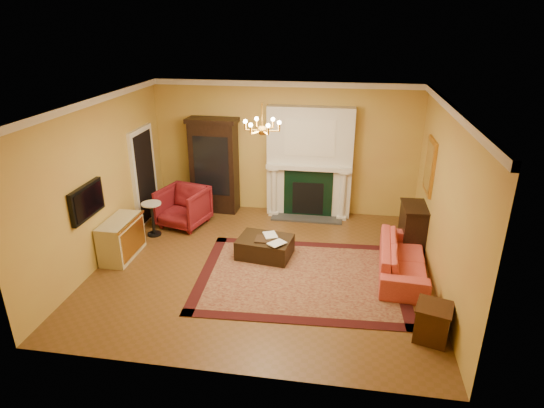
% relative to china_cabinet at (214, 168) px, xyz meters
% --- Properties ---
extents(floor, '(6.00, 5.50, 0.02)m').
position_rel_china_cabinet_xyz_m(floor, '(1.59, -2.49, -1.06)').
color(floor, brown).
rests_on(floor, ground).
extents(ceiling, '(6.00, 5.50, 0.02)m').
position_rel_china_cabinet_xyz_m(ceiling, '(1.59, -2.49, 1.96)').
color(ceiling, white).
rests_on(ceiling, wall_back).
extents(wall_back, '(6.00, 0.02, 3.00)m').
position_rel_china_cabinet_xyz_m(wall_back, '(1.59, 0.27, 0.45)').
color(wall_back, gold).
rests_on(wall_back, floor).
extents(wall_front, '(6.00, 0.02, 3.00)m').
position_rel_china_cabinet_xyz_m(wall_front, '(1.59, -5.25, 0.45)').
color(wall_front, gold).
rests_on(wall_front, floor).
extents(wall_left, '(0.02, 5.50, 3.00)m').
position_rel_china_cabinet_xyz_m(wall_left, '(-1.42, -2.49, 0.45)').
color(wall_left, gold).
rests_on(wall_left, floor).
extents(wall_right, '(0.02, 5.50, 3.00)m').
position_rel_china_cabinet_xyz_m(wall_right, '(4.60, -2.49, 0.45)').
color(wall_right, gold).
rests_on(wall_right, floor).
extents(fireplace, '(1.90, 0.70, 2.50)m').
position_rel_china_cabinet_xyz_m(fireplace, '(2.19, 0.08, 0.15)').
color(fireplace, silver).
rests_on(fireplace, wall_back).
extents(crown_molding, '(6.00, 5.50, 0.12)m').
position_rel_china_cabinet_xyz_m(crown_molding, '(1.59, -1.53, 1.89)').
color(crown_molding, white).
rests_on(crown_molding, ceiling).
extents(doorway, '(0.08, 1.05, 2.10)m').
position_rel_china_cabinet_xyz_m(doorway, '(-1.37, -0.79, -0.00)').
color(doorway, silver).
rests_on(doorway, wall_left).
extents(tv_panel, '(0.09, 0.95, 0.58)m').
position_rel_china_cabinet_xyz_m(tv_panel, '(-1.36, -3.09, 0.30)').
color(tv_panel, black).
rests_on(tv_panel, wall_left).
extents(gilt_mirror, '(0.06, 0.76, 1.05)m').
position_rel_china_cabinet_xyz_m(gilt_mirror, '(4.56, -1.09, 0.60)').
color(gilt_mirror, gold).
rests_on(gilt_mirror, wall_right).
extents(chandelier, '(0.63, 0.55, 0.53)m').
position_rel_china_cabinet_xyz_m(chandelier, '(1.59, -2.49, 1.56)').
color(chandelier, '#BE8D34').
rests_on(chandelier, ceiling).
extents(oriental_rug, '(3.74, 2.88, 0.01)m').
position_rel_china_cabinet_xyz_m(oriental_rug, '(2.32, -2.75, -1.04)').
color(oriental_rug, '#410E0E').
rests_on(oriental_rug, floor).
extents(china_cabinet, '(1.07, 0.52, 2.10)m').
position_rel_china_cabinet_xyz_m(china_cabinet, '(0.00, 0.00, 0.00)').
color(china_cabinet, black).
rests_on(china_cabinet, floor).
extents(wingback_armchair, '(1.11, 1.07, 0.95)m').
position_rel_china_cabinet_xyz_m(wingback_armchair, '(-0.46, -0.97, -0.57)').
color(wingback_armchair, maroon).
rests_on(wingback_armchair, floor).
extents(pedestal_table, '(0.41, 0.41, 0.73)m').
position_rel_china_cabinet_xyz_m(pedestal_table, '(-0.92, -1.55, -0.63)').
color(pedestal_table, black).
rests_on(pedestal_table, floor).
extents(commode, '(0.48, 1.02, 0.76)m').
position_rel_china_cabinet_xyz_m(commode, '(-1.14, -2.53, -0.67)').
color(commode, '#BDB18A').
rests_on(commode, floor).
extents(coral_sofa, '(0.73, 2.06, 0.79)m').
position_rel_china_cabinet_xyz_m(coral_sofa, '(4.08, -2.32, -0.65)').
color(coral_sofa, '#CE4B41').
rests_on(coral_sofa, floor).
extents(end_table, '(0.56, 0.56, 0.52)m').
position_rel_china_cabinet_xyz_m(end_table, '(4.31, -4.10, -0.79)').
color(end_table, '#371A0F').
rests_on(end_table, floor).
extents(console_table, '(0.46, 0.78, 0.85)m').
position_rel_china_cabinet_xyz_m(console_table, '(4.37, -1.23, -0.62)').
color(console_table, black).
rests_on(console_table, floor).
extents(leather_ottoman, '(1.08, 0.85, 0.37)m').
position_rel_china_cabinet_xyz_m(leather_ottoman, '(1.55, -2.10, -0.85)').
color(leather_ottoman, black).
rests_on(leather_ottoman, oriental_rug).
extents(ottoman_tray, '(0.41, 0.32, 0.03)m').
position_rel_china_cabinet_xyz_m(ottoman_tray, '(1.59, -2.16, -0.65)').
color(ottoman_tray, black).
rests_on(ottoman_tray, leather_ottoman).
extents(book_a, '(0.23, 0.12, 0.32)m').
position_rel_china_cabinet_xyz_m(book_a, '(1.54, -2.08, -0.48)').
color(book_a, gray).
rests_on(book_a, ottoman_tray).
extents(book_b, '(0.20, 0.17, 0.32)m').
position_rel_china_cabinet_xyz_m(book_b, '(1.73, -2.27, -0.48)').
color(book_b, gray).
rests_on(book_b, ottoman_tray).
extents(topiary_left, '(0.14, 0.14, 0.38)m').
position_rel_china_cabinet_xyz_m(topiary_left, '(1.64, 0.04, 0.39)').
color(topiary_left, tan).
rests_on(topiary_left, fireplace).
extents(topiary_right, '(0.15, 0.15, 0.40)m').
position_rel_china_cabinet_xyz_m(topiary_right, '(2.95, 0.04, 0.40)').
color(topiary_right, tan).
rests_on(topiary_right, fireplace).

